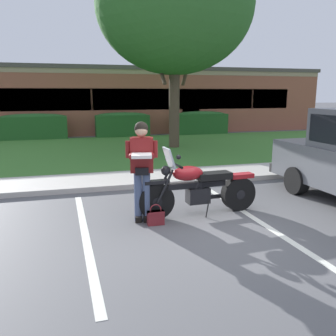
# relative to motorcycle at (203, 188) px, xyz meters

# --- Properties ---
(ground_plane) EXTENTS (140.00, 140.00, 0.00)m
(ground_plane) POSITION_rel_motorcycle_xyz_m (-0.12, -0.70, -0.49)
(ground_plane) COLOR #565659
(curb_strip) EXTENTS (60.00, 0.20, 0.12)m
(curb_strip) POSITION_rel_motorcycle_xyz_m (-0.12, 2.12, -0.43)
(curb_strip) COLOR #B7B2A8
(curb_strip) RESTS_ON ground
(concrete_walk) EXTENTS (60.00, 1.50, 0.08)m
(concrete_walk) POSITION_rel_motorcycle_xyz_m (-0.12, 2.97, -0.45)
(concrete_walk) COLOR #B7B2A8
(concrete_walk) RESTS_ON ground
(grass_lawn) EXTENTS (60.00, 8.24, 0.06)m
(grass_lawn) POSITION_rel_motorcycle_xyz_m (-0.12, 7.84, -0.46)
(grass_lawn) COLOR #3D752D
(grass_lawn) RESTS_ON ground
(stall_stripe_0) EXTENTS (0.20, 4.40, 0.01)m
(stall_stripe_0) POSITION_rel_motorcycle_xyz_m (-2.12, -0.50, -0.49)
(stall_stripe_0) COLOR silver
(stall_stripe_0) RESTS_ON ground
(stall_stripe_1) EXTENTS (0.20, 4.40, 0.01)m
(stall_stripe_1) POSITION_rel_motorcycle_xyz_m (0.79, -0.50, -0.49)
(stall_stripe_1) COLOR silver
(stall_stripe_1) RESTS_ON ground
(motorcycle) EXTENTS (2.24, 0.82, 1.26)m
(motorcycle) POSITION_rel_motorcycle_xyz_m (0.00, 0.00, 0.00)
(motorcycle) COLOR black
(motorcycle) RESTS_ON ground
(rider_person) EXTENTS (0.53, 0.63, 1.70)m
(rider_person) POSITION_rel_motorcycle_xyz_m (-1.13, -0.07, 0.52)
(rider_person) COLOR black
(rider_person) RESTS_ON ground
(handbag) EXTENTS (0.28, 0.13, 0.36)m
(handbag) POSITION_rel_motorcycle_xyz_m (-0.96, -0.31, -0.34)
(handbag) COLOR maroon
(handbag) RESTS_ON ground
(shade_tree) EXTENTS (5.87, 5.87, 7.84)m
(shade_tree) POSITION_rel_motorcycle_xyz_m (1.77, 7.79, 4.84)
(shade_tree) COLOR #4C3D2D
(shade_tree) RESTS_ON ground
(hedge_left) EXTENTS (3.03, 0.90, 1.24)m
(hedge_left) POSITION_rel_motorcycle_xyz_m (-3.82, 12.17, 0.16)
(hedge_left) COLOR #235623
(hedge_left) RESTS_ON ground
(hedge_center_left) EXTENTS (2.65, 0.90, 1.24)m
(hedge_center_left) POSITION_rel_motorcycle_xyz_m (0.36, 12.17, 0.16)
(hedge_center_left) COLOR #235623
(hedge_center_left) RESTS_ON ground
(hedge_center_right) EXTENTS (2.79, 0.90, 1.24)m
(hedge_center_right) POSITION_rel_motorcycle_xyz_m (4.55, 12.17, 0.16)
(hedge_center_right) COLOR #235623
(hedge_center_right) RESTS_ON ground
(brick_building) EXTENTS (26.88, 10.48, 3.58)m
(brick_building) POSITION_rel_motorcycle_xyz_m (-1.04, 18.18, 1.30)
(brick_building) COLOR #93513D
(brick_building) RESTS_ON ground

